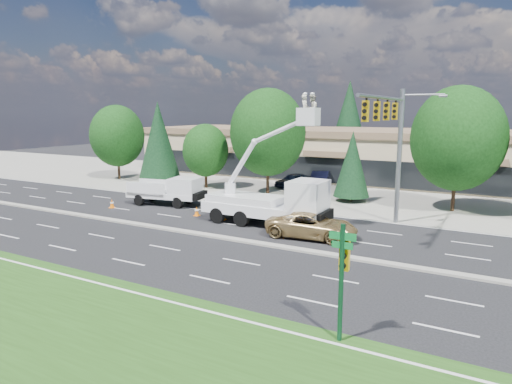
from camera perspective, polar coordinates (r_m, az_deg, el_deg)
The scene contains 23 objects.
ground at distance 28.63m, azimuth -7.21°, elevation -5.31°, with size 140.00×140.00×0.00m, color black.
concrete_apron at distance 45.91m, azimuth 7.68°, elevation 0.51°, with size 140.00×22.00×0.01m, color gray.
road_median at distance 28.62m, azimuth -7.21°, elevation -5.19°, with size 120.00×0.55×0.12m, color gray.
strip_mall at distance 54.91m, azimuth 11.58°, elevation 4.92°, with size 50.40×15.40×5.50m.
tree_front_a at distance 53.56m, azimuth -16.97°, elevation 6.73°, with size 5.97×5.97×8.28m.
tree_front_b at distance 49.44m, azimuth -12.07°, elevation 6.41°, with size 4.35×4.35×8.57m.
tree_front_c at distance 45.80m, azimuth -6.33°, elevation 5.19°, with size 4.58×4.58×6.35m.
tree_front_d at distance 42.01m, azimuth 1.50°, elevation 7.46°, with size 6.96×6.96×9.65m.
tree_front_e at distance 39.16m, azimuth 11.93°, elevation 3.45°, with size 3.02×3.02×5.95m.
tree_front_f at distance 37.41m, azimuth 23.90°, elevation 6.13°, with size 6.83×6.83×9.47m.
tree_back_a at distance 72.88m, azimuth 0.87°, elevation 8.38°, with size 5.13×5.13×10.11m.
tree_back_b at distance 67.39m, azimuth 11.55°, elevation 8.86°, with size 6.04×6.04×11.90m.
tree_back_c at distance 64.59m, azimuth 23.49°, elevation 6.74°, with size 4.49×4.49×8.85m.
signal_mast at distance 29.98m, azimuth 16.82°, elevation 6.78°, with size 2.76×10.16×9.00m.
street_sign_pole at distance 15.36m, azimuth 10.77°, elevation -9.51°, with size 0.90×0.44×4.00m.
utility_pickup at distance 37.75m, azimuth -10.75°, elevation -0.20°, with size 6.27×3.24×2.29m.
bucket_truck at distance 30.04m, azimuth 2.45°, elevation -0.75°, with size 9.08×2.82×8.68m.
traffic_cone_a at distance 37.86m, azimuth -17.57°, elevation -1.39°, with size 0.40×0.40×0.70m.
traffic_cone_b at distance 33.65m, azimuth -7.42°, elevation -2.39°, with size 0.40×0.40×0.70m.
traffic_cone_c at distance 32.19m, azimuth -4.14°, elevation -2.91°, with size 0.40×0.40×0.70m.
minivan at distance 27.78m, azimuth 6.99°, elevation -4.15°, with size 2.53×5.48×1.52m, color #A58750.
parked_car_west at distance 45.94m, azimuth 4.68°, elevation 1.47°, with size 1.69×4.21×1.44m, color black.
parked_car_east at distance 46.43m, azimuth 8.02°, elevation 1.59°, with size 1.68×4.82×1.59m, color black.
Camera 1 is at (16.43, -22.20, 7.54)m, focal length 32.00 mm.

